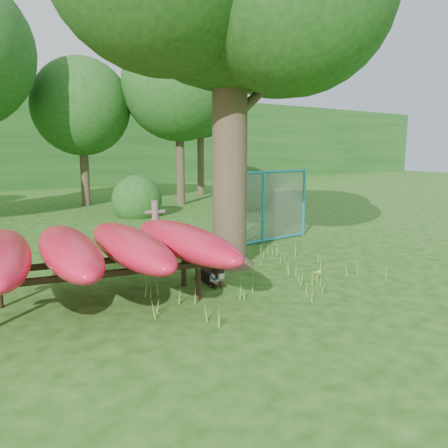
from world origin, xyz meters
TOP-DOWN VIEW (x-y plane):
  - ground at (0.00, 0.00)m, footprint 80.00×80.00m
  - wooden_post at (-0.81, 2.08)m, footprint 0.39×0.16m
  - kayak_rack at (-2.32, 1.03)m, footprint 3.85×4.13m
  - husky_dog at (-0.30, 0.91)m, footprint 0.40×1.01m
  - fence_section at (2.72, 2.95)m, footprint 3.20×0.22m
  - wildflower_clump at (1.26, -0.26)m, footprint 0.11×0.11m
  - bg_tree_c at (1.50, 13.00)m, footprint 4.00×4.00m
  - bg_tree_d at (5.00, 11.00)m, footprint 4.80×4.80m
  - bg_tree_e at (8.00, 14.00)m, footprint 4.60×4.60m
  - shrub_right at (6.50, 8.00)m, footprint 1.80×1.80m
  - shrub_mid at (2.00, 9.00)m, footprint 1.80×1.80m

SIDE VIEW (x-z plane):
  - ground at x=0.00m, z-range 0.00..0.00m
  - shrub_right at x=6.50m, z-range -0.90..0.90m
  - shrub_mid at x=2.00m, z-range -0.90..0.90m
  - husky_dog at x=-0.30m, z-range -0.07..0.39m
  - wildflower_clump at x=1.26m, z-range 0.07..0.31m
  - wooden_post at x=-0.81m, z-range 0.04..1.48m
  - kayak_rack at x=-2.32m, z-range 0.31..1.49m
  - fence_section at x=2.72m, z-range -0.62..2.49m
  - bg_tree_c at x=1.50m, z-range 1.05..7.17m
  - bg_tree_d at x=5.00m, z-range 1.33..8.83m
  - bg_tree_e at x=8.00m, z-range 1.46..9.01m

